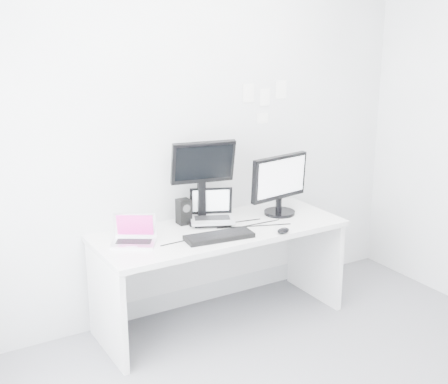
{
  "coord_description": "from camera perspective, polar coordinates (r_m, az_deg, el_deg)",
  "views": [
    {
      "loc": [
        -2.08,
        -2.32,
        2.2
      ],
      "look_at": [
        0.02,
        1.23,
        1.0
      ],
      "focal_mm": 49.44,
      "sensor_mm": 36.0,
      "label": 1
    }
  ],
  "objects": [
    {
      "name": "back_wall",
      "position": [
        4.52,
        -2.62,
        5.36
      ],
      "size": [
        3.6,
        0.0,
        3.6
      ],
      "primitive_type": "plane",
      "rotation": [
        1.57,
        0.0,
        0.0
      ],
      "color": "silver",
      "rests_on": "ground"
    },
    {
      "name": "keyboard",
      "position": [
        4.18,
        -0.45,
        -4.13
      ],
      "size": [
        0.48,
        0.22,
        0.03
      ],
      "primitive_type": "cube",
      "rotation": [
        0.0,
        0.0,
        -0.12
      ],
      "color": "black",
      "rests_on": "desk"
    },
    {
      "name": "rear_monitor",
      "position": [
        4.43,
        -2.0,
        1.07
      ],
      "size": [
        0.48,
        0.26,
        0.63
      ],
      "primitive_type": "cube",
      "rotation": [
        0.0,
        0.0,
        -0.2
      ],
      "color": "black",
      "rests_on": "desk"
    },
    {
      "name": "samsung_monitor",
      "position": [
        4.64,
        5.22,
        0.72
      ],
      "size": [
        0.54,
        0.31,
        0.47
      ],
      "primitive_type": "cube",
      "rotation": [
        0.0,
        0.0,
        0.15
      ],
      "color": "black",
      "rests_on": "desk"
    },
    {
      "name": "desk",
      "position": [
        4.52,
        -0.35,
        -7.72
      ],
      "size": [
        1.8,
        0.7,
        0.73
      ],
      "primitive_type": "cube",
      "color": "silver",
      "rests_on": "ground"
    },
    {
      "name": "wall_note_1",
      "position": [
        4.79,
        3.8,
        8.74
      ],
      "size": [
        0.09,
        0.0,
        0.13
      ],
      "primitive_type": "cube",
      "color": "white",
      "rests_on": "back_wall"
    },
    {
      "name": "speaker",
      "position": [
        4.46,
        -3.75,
        -1.82
      ],
      "size": [
        0.09,
        0.09,
        0.18
      ],
      "primitive_type": "cube",
      "rotation": [
        0.0,
        0.0,
        -0.0
      ],
      "color": "black",
      "rests_on": "desk"
    },
    {
      "name": "wall_note_0",
      "position": [
        4.7,
        2.28,
        9.11
      ],
      "size": [
        0.1,
        0.0,
        0.14
      ],
      "primitive_type": "cube",
      "color": "white",
      "rests_on": "back_wall"
    },
    {
      "name": "dell_laptop",
      "position": [
        4.43,
        -1.09,
        -1.41
      ],
      "size": [
        0.38,
        0.35,
        0.26
      ],
      "primitive_type": "cube",
      "rotation": [
        0.0,
        0.0,
        -0.42
      ],
      "color": "#A0A1A6",
      "rests_on": "desk"
    },
    {
      "name": "wall_note_3",
      "position": [
        4.8,
        3.57,
        6.83
      ],
      "size": [
        0.11,
        0.0,
        0.08
      ],
      "primitive_type": "cube",
      "color": "white",
      "rests_on": "back_wall"
    },
    {
      "name": "macbook",
      "position": [
        4.09,
        -8.41,
        -3.47
      ],
      "size": [
        0.35,
        0.33,
        0.21
      ],
      "primitive_type": "cube",
      "rotation": [
        0.0,
        0.0,
        -0.56
      ],
      "color": "silver",
      "rests_on": "desk"
    },
    {
      "name": "wall_note_2",
      "position": [
        4.87,
        5.29,
        9.42
      ],
      "size": [
        0.1,
        0.0,
        0.14
      ],
      "primitive_type": "cube",
      "color": "white",
      "rests_on": "back_wall"
    },
    {
      "name": "mouse",
      "position": [
        4.31,
        5.5,
        -3.57
      ],
      "size": [
        0.12,
        0.1,
        0.03
      ],
      "primitive_type": "ellipsoid",
      "rotation": [
        0.0,
        0.0,
        0.34
      ],
      "color": "black",
      "rests_on": "desk"
    }
  ]
}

